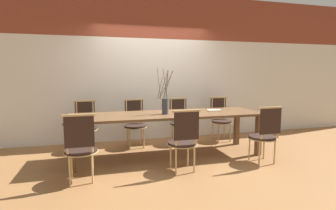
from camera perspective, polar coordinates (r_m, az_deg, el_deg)
ground_plane at (r=4.78m, az=0.00°, el=-10.98°), size 16.00×16.00×0.00m
wall_rear at (r=5.85m, az=-3.49°, el=8.17°), size 12.00×0.06×3.20m
dining_table at (r=4.62m, az=0.00°, el=-2.82°), size 3.37×0.97×0.77m
chair_near_leftend at (r=3.74m, az=-18.49°, el=-8.56°), size 0.46×0.46×0.95m
chair_near_left at (r=3.93m, az=3.37°, el=-7.47°), size 0.46×0.46×0.95m
chair_near_center at (r=4.56m, az=20.27°, el=-5.87°), size 0.46×0.46×0.95m
chair_far_leftend at (r=5.28m, az=-17.59°, el=-4.07°), size 0.46×0.46×0.95m
chair_far_left at (r=5.32m, az=-7.20°, el=-3.71°), size 0.46×0.46×0.95m
chair_far_center at (r=5.53m, az=2.60°, el=-3.25°), size 0.46×0.46×0.95m
chair_far_right at (r=5.89m, az=11.39°, el=-2.77°), size 0.46×0.46×0.95m
vase_centerpiece at (r=4.52m, az=-0.65°, el=0.04°), size 0.31×0.28×0.80m
book_stack at (r=5.01m, az=9.99°, el=-1.14°), size 0.27×0.19×0.02m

